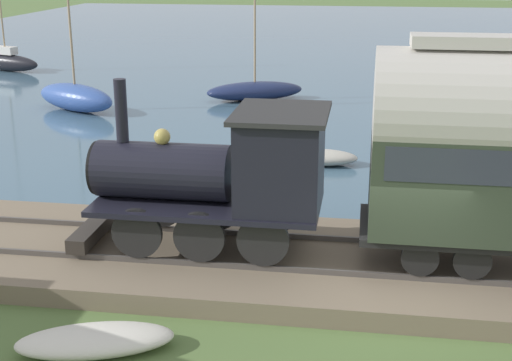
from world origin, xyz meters
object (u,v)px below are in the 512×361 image
at_px(sailboat_black, 6,60).
at_px(rowboat_near_shore, 172,151).
at_px(steam_locomotive, 228,171).
at_px(beached_dinghy, 95,340).
at_px(sailboat_blue, 76,96).
at_px(sailboat_navy, 255,91).
at_px(rowboat_off_pier, 320,157).

xyz_separation_m(sailboat_black, rowboat_near_shore, (-16.97, -14.84, -0.36)).
bearing_deg(rowboat_near_shore, steam_locomotive, -153.37).
height_order(steam_locomotive, beached_dinghy, steam_locomotive).
bearing_deg(sailboat_black, sailboat_blue, -121.54).
xyz_separation_m(steam_locomotive, rowboat_near_shore, (8.52, 3.63, -2.03)).
distance_m(sailboat_blue, sailboat_black, 13.25).
relative_size(steam_locomotive, sailboat_black, 0.60).
xyz_separation_m(sailboat_blue, sailboat_navy, (3.64, -7.54, -0.20)).
height_order(steam_locomotive, sailboat_blue, sailboat_blue).
bearing_deg(sailboat_black, rowboat_near_shore, -120.50).
height_order(sailboat_blue, rowboat_near_shore, sailboat_blue).
xyz_separation_m(sailboat_navy, rowboat_off_pier, (-10.48, -3.85, -0.20)).
bearing_deg(sailboat_navy, beached_dinghy, 157.70).
distance_m(steam_locomotive, sailboat_navy, 19.24).
distance_m(steam_locomotive, beached_dinghy, 4.67).
bearing_deg(beached_dinghy, rowboat_off_pier, -14.32).
xyz_separation_m(sailboat_black, beached_dinghy, (-29.32, -16.78, -0.41)).
bearing_deg(sailboat_blue, rowboat_off_pier, -92.99).
xyz_separation_m(sailboat_blue, rowboat_near_shore, (-6.83, -6.30, -0.39)).
relative_size(steam_locomotive, rowboat_off_pier, 2.19).
xyz_separation_m(steam_locomotive, sailboat_blue, (15.36, 9.92, -1.64)).
xyz_separation_m(steam_locomotive, rowboat_off_pier, (8.52, -1.47, -2.04)).
bearing_deg(sailboat_blue, sailboat_black, 68.11).
distance_m(rowboat_near_shore, beached_dinghy, 12.51).
relative_size(rowboat_near_shore, beached_dinghy, 0.68).
height_order(steam_locomotive, rowboat_near_shore, steam_locomotive).
height_order(steam_locomotive, rowboat_off_pier, steam_locomotive).
height_order(sailboat_navy, rowboat_off_pier, sailboat_navy).
height_order(rowboat_off_pier, beached_dinghy, rowboat_off_pier).
relative_size(sailboat_navy, rowboat_near_shore, 2.73).
relative_size(sailboat_black, beached_dinghy, 3.09).
bearing_deg(sailboat_navy, steam_locomotive, 163.10).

